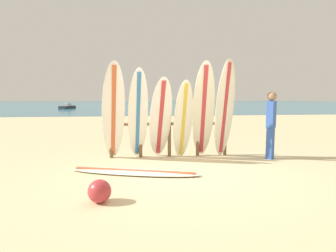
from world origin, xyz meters
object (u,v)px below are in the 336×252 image
at_px(surfboard_leaning_center_right, 203,111).
at_px(beachgoer_standing, 271,122).
at_px(surfboard_leaning_left, 138,115).
at_px(beach_ball, 100,191).
at_px(small_boat_offshore, 67,107).
at_px(surfboard_leaning_center_left, 161,119).
at_px(surfboard_leaning_right, 225,109).
at_px(surfboard_leaning_center, 183,120).
at_px(surfboard_lying_on_sand, 134,172).
at_px(surfboard_rack, 169,133).
at_px(surfboard_leaning_far_left, 113,112).

bearing_deg(surfboard_leaning_center_right, beachgoer_standing, -8.82).
distance_m(surfboard_leaning_left, beach_ball, 3.11).
height_order(surfboard_leaning_center_right, small_boat_offshore, surfboard_leaning_center_right).
distance_m(surfboard_leaning_center_left, surfboard_leaning_right, 1.69).
height_order(surfboard_leaning_right, small_boat_offshore, surfboard_leaning_right).
relative_size(surfboard_leaning_center, surfboard_leaning_center_right, 0.82).
height_order(surfboard_leaning_right, surfboard_lying_on_sand, surfboard_leaning_right).
xyz_separation_m(surfboard_leaning_center_left, beachgoer_standing, (2.81, -0.35, -0.09)).
relative_size(surfboard_rack, small_boat_offshore, 1.02).
relative_size(surfboard_leaning_left, surfboard_leaning_center, 1.13).
bearing_deg(surfboard_leaning_center_left, small_boat_offshore, 105.77).
height_order(surfboard_leaning_left, surfboard_leaning_center_left, surfboard_leaning_left).
xyz_separation_m(surfboard_leaning_left, surfboard_leaning_center_left, (0.58, 0.13, -0.10)).
distance_m(surfboard_leaning_center, beach_ball, 3.56).
relative_size(surfboard_lying_on_sand, beach_ball, 7.98).
height_order(surfboard_leaning_far_left, surfboard_leaning_right, surfboard_leaning_right).
bearing_deg(surfboard_lying_on_sand, small_boat_offshore, 104.04).
bearing_deg(surfboard_leaning_center, surfboard_leaning_far_left, -177.39).
bearing_deg(surfboard_leaning_right, surfboard_leaning_center_left, 178.78).
distance_m(surfboard_leaning_left, small_boat_offshore, 33.66).
height_order(small_boat_offshore, beach_ball, small_boat_offshore).
relative_size(beachgoer_standing, small_boat_offshore, 0.56).
height_order(surfboard_leaning_center_left, surfboard_leaning_center, surfboard_leaning_center_left).
height_order(surfboard_leaning_right, beachgoer_standing, surfboard_leaning_right).
distance_m(surfboard_leaning_right, beach_ball, 4.31).
distance_m(surfboard_leaning_left, surfboard_lying_on_sand, 1.67).
xyz_separation_m(surfboard_leaning_far_left, surfboard_leaning_center_left, (1.18, 0.14, -0.17)).
relative_size(surfboard_leaning_center, surfboard_lying_on_sand, 0.71).
bearing_deg(surfboard_rack, surfboard_leaning_left, -154.70).
relative_size(surfboard_leaning_center, beachgoer_standing, 1.18).
bearing_deg(surfboard_leaning_right, surfboard_rack, 167.76).
height_order(surfboard_leaning_far_left, surfboard_leaning_center_left, surfboard_leaning_far_left).
distance_m(surfboard_leaning_center_right, beach_ball, 3.89).
bearing_deg(surfboard_leaning_left, beachgoer_standing, -3.76).
xyz_separation_m(surfboard_rack, beachgoer_standing, (2.54, -0.62, 0.32)).
distance_m(surfboard_leaning_center_right, small_boat_offshore, 34.08).
height_order(surfboard_leaning_center, surfboard_leaning_right, surfboard_leaning_right).
height_order(surfboard_leaning_center_right, beach_ball, surfboard_leaning_center_right).
xyz_separation_m(surfboard_lying_on_sand, beachgoer_standing, (3.51, 1.03, 0.92)).
distance_m(surfboard_leaning_far_left, surfboard_lying_on_sand, 1.77).
relative_size(surfboard_leaning_far_left, surfboard_leaning_center_left, 1.16).
distance_m(surfboard_leaning_center_right, beachgoer_standing, 1.75).
xyz_separation_m(surfboard_leaning_right, small_boat_offshore, (-10.83, 32.44, -1.03)).
xyz_separation_m(surfboard_rack, surfboard_lying_on_sand, (-0.97, -1.65, -0.60)).
height_order(surfboard_leaning_far_left, beach_ball, surfboard_leaning_far_left).
height_order(surfboard_leaning_center_left, beach_ball, surfboard_leaning_center_left).
distance_m(surfboard_leaning_far_left, surfboard_leaning_center, 1.77).
height_order(surfboard_rack, beachgoer_standing, beachgoer_standing).
xyz_separation_m(surfboard_leaning_center, beach_ball, (-1.80, -2.95, -0.84)).
relative_size(surfboard_leaning_right, surfboard_lying_on_sand, 0.90).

